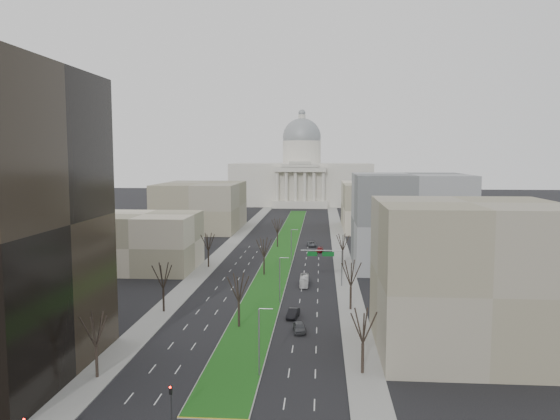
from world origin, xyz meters
The scene contains 29 objects.
ground centered at (0.00, 120.00, 0.00)m, with size 600.00×600.00×0.00m, color black.
median centered at (0.00, 118.99, 0.10)m, with size 8.00×222.03×0.20m.
sidewalk_left centered at (-17.50, 95.00, 0.07)m, with size 5.00×330.00×0.15m, color gray.
sidewalk_right centered at (17.50, 95.00, 0.07)m, with size 5.00×330.00×0.15m, color gray.
capitol centered at (0.00, 269.59, 16.31)m, with size 80.00×46.00×55.00m.
building_beige_left centered at (-33.00, 85.00, 7.00)m, with size 26.00×22.00×14.00m, color tan.
building_tan_right centered at (33.00, 32.00, 11.00)m, with size 26.00×24.00×22.00m, color gray.
building_grey_right centered at (34.00, 92.00, 12.00)m, with size 28.00×26.00×24.00m, color slate.
building_far_left centered at (-35.00, 160.00, 9.00)m, with size 30.00×40.00×18.00m, color gray.
building_far_right centered at (35.00, 165.00, 9.00)m, with size 30.00×40.00×18.00m, color tan.
tree_left_near centered at (-17.20, 18.00, 6.61)m, with size 5.10×5.10×9.18m.
tree_left_mid centered at (-17.20, 48.00, 7.00)m, with size 5.40×5.40×9.72m.
tree_left_far centered at (-17.20, 88.00, 6.84)m, with size 5.28×5.28×9.50m.
tree_right_near centered at (17.20, 22.00, 6.69)m, with size 5.16×5.16×9.29m.
tree_right_mid centered at (17.20, 52.00, 7.16)m, with size 5.52×5.52×9.94m.
tree_right_far centered at (17.20, 92.00, 6.53)m, with size 5.04×5.04×9.07m.
tree_median_a centered at (-2.00, 40.00, 7.00)m, with size 5.40×5.40×9.72m.
tree_median_b centered at (-2.00, 80.00, 7.00)m, with size 5.40×5.40×9.72m.
tree_median_c centered at (-2.00, 120.00, 7.00)m, with size 5.40×5.40×9.72m.
streetlamp_median_a centered at (3.76, 20.00, 4.81)m, with size 1.90×0.20×9.16m.
streetlamp_median_b centered at (3.76, 55.00, 4.81)m, with size 1.90×0.20×9.16m.
streetlamp_median_c centered at (3.76, 95.00, 4.81)m, with size 1.90×0.20×9.16m.
traffic_signal_median centered at (-4.30, 6.93, 2.79)m, with size 0.32×0.41×4.30m.
mast_arm_signs centered at (13.49, 70.03, 6.11)m, with size 9.12×0.24×8.09m.
car_grey_near centered at (8.16, 38.39, 0.79)m, with size 1.86×4.62×1.58m, color #424448.
car_black centered at (6.76, 46.21, 0.80)m, with size 1.69×4.84×1.59m, color black.
car_red centered at (11.17, 112.45, 0.66)m, with size 1.86×4.58×1.33m, color maroon.
car_grey_far centered at (8.66, 122.80, 0.76)m, with size 2.52×5.46×1.52m, color #53565B.
box_van centered at (7.96, 70.44, 1.08)m, with size 1.81×7.74×2.16m, color white.
Camera 1 is at (11.63, -48.11, 28.78)m, focal length 35.00 mm.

